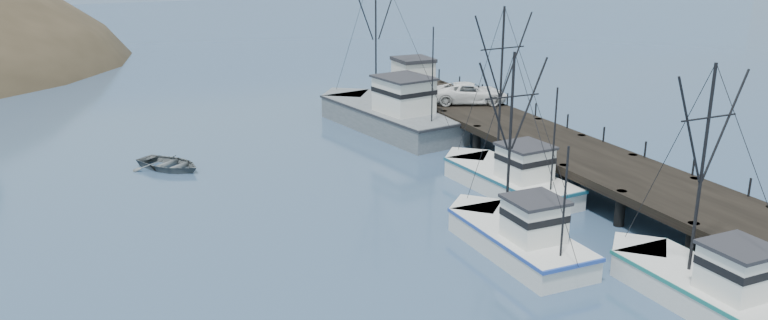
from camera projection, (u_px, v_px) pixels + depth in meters
ground at (498, 319)px, 30.78m from camera, size 400.00×400.00×0.00m
pier at (549, 144)px, 49.68m from camera, size 6.00×44.00×2.00m
trawler_near at (705, 287)px, 31.72m from camera, size 3.55×10.32×10.62m
trawler_mid at (516, 236)px, 36.95m from camera, size 3.45×10.06×10.19m
trawler_far at (507, 178)px, 45.66m from camera, size 4.43×11.18×11.40m
work_vessel at (387, 114)px, 59.64m from camera, size 7.24×16.58×13.67m
pier_shed at (413, 74)px, 64.37m from camera, size 3.00×3.20×2.80m
pickup_truck at (470, 93)px, 59.62m from camera, size 6.53×4.82×1.65m
motorboat at (170, 169)px, 50.01m from camera, size 5.68×5.98×1.01m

